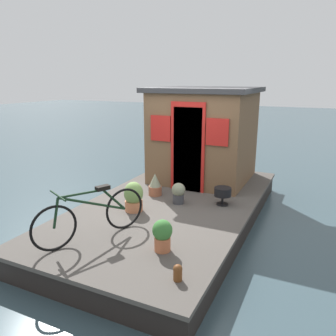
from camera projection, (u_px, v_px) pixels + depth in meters
name	position (u px, v px, depth m)	size (l,w,h in m)	color
ground_plane	(172.00, 222.00, 6.35)	(60.00, 60.00, 0.00)	#384C54
houseboat_deck	(173.00, 212.00, 6.29)	(5.60, 2.91, 0.42)	#4C4742
houseboat_cabin	(204.00, 134.00, 7.45)	(2.13, 2.20, 2.05)	brown
bicycle	(92.00, 215.00, 4.70)	(1.57, 0.81, 0.77)	black
potted_plant_ivy	(155.00, 185.00, 6.55)	(0.26, 0.26, 0.44)	#935138
potted_plant_sage	(134.00, 197.00, 5.75)	(0.33, 0.33, 0.52)	#C6754C
potted_plant_thyme	(162.00, 234.00, 4.40)	(0.27, 0.27, 0.44)	#B2603D
potted_plant_mint	(178.00, 193.00, 6.10)	(0.25, 0.25, 0.39)	#38383D
charcoal_grill	(223.00, 193.00, 6.03)	(0.31, 0.31, 0.32)	black
mooring_bollard	(178.00, 272.00, 3.77)	(0.11, 0.11, 0.20)	brown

